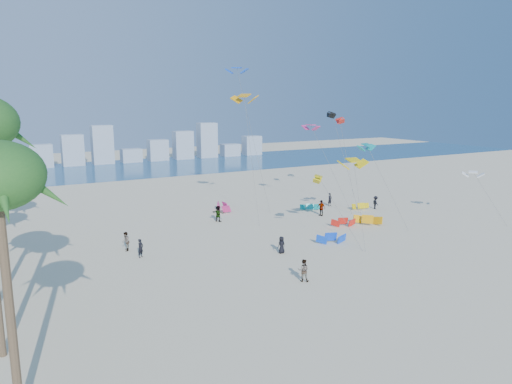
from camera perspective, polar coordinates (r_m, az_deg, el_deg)
ground at (r=35.05m, az=8.69°, el=-12.04°), size 220.00×220.00×0.00m
ocean at (r=100.31m, az=-17.37°, el=2.55°), size 220.00×220.00×0.00m
kitesurfer_near at (r=43.36m, az=-13.61°, el=-6.54°), size 0.73×0.67×1.67m
kitesurfer_mid at (r=36.96m, az=5.69°, el=-9.28°), size 1.08×1.04×1.75m
kitesurfers_far at (r=53.76m, az=1.89°, el=-2.81°), size 33.04×14.46×1.91m
grounded_kites at (r=55.21m, az=7.09°, el=-2.97°), size 17.21×20.15×1.02m
flying_kites at (r=56.80m, az=7.38°, el=8.19°), size 24.87×25.38×18.04m
distant_skyline at (r=109.50m, az=-19.16°, el=4.72°), size 85.00×3.00×8.40m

